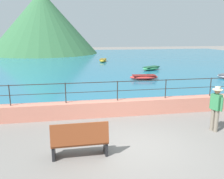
# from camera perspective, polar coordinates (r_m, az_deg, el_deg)

# --- Properties ---
(ground_plane) EXTENTS (120.00, 120.00, 0.00)m
(ground_plane) POSITION_cam_1_polar(r_m,az_deg,el_deg) (8.12, 5.86, -13.53)
(ground_plane) COLOR slate
(promenade_wall) EXTENTS (20.00, 0.56, 0.70)m
(promenade_wall) POSITION_cam_1_polar(r_m,az_deg,el_deg) (10.88, 1.30, -4.41)
(promenade_wall) COLOR tan
(promenade_wall) RESTS_ON ground
(railing) EXTENTS (18.44, 0.04, 0.90)m
(railing) POSITION_cam_1_polar(r_m,az_deg,el_deg) (10.62, 1.33, 0.66)
(railing) COLOR #282623
(railing) RESTS_ON promenade_wall
(lake_water) EXTENTS (64.00, 44.32, 0.06)m
(lake_water) POSITION_cam_1_polar(r_m,az_deg,el_deg) (33.06, -6.51, 6.89)
(lake_water) COLOR #236B89
(lake_water) RESTS_ON ground
(hill_main) EXTENTS (20.03, 20.03, 11.29)m
(hill_main) POSITION_cam_1_polar(r_m,az_deg,el_deg) (47.25, -16.33, 15.17)
(hill_main) COLOR #33663D
(hill_main) RESTS_ON ground
(bench_main) EXTENTS (1.71, 0.57, 1.13)m
(bench_main) POSITION_cam_1_polar(r_m,az_deg,el_deg) (7.29, -7.74, -11.98)
(bench_main) COLOR brown
(bench_main) RESTS_ON ground
(person_walking) EXTENTS (0.38, 0.55, 1.75)m
(person_walking) POSITION_cam_1_polar(r_m,az_deg,el_deg) (9.76, 23.75, -3.79)
(person_walking) COLOR slate
(person_walking) RESTS_ON ground
(boat_0) EXTENTS (2.44, 1.94, 0.36)m
(boat_0) POSITION_cam_1_polar(r_m,az_deg,el_deg) (24.48, 9.43, 5.11)
(boat_0) COLOR #338C59
(boat_0) RESTS_ON lake_water
(boat_1) EXTENTS (2.36, 1.07, 0.36)m
(boat_1) POSITION_cam_1_polar(r_m,az_deg,el_deg) (19.30, 7.71, 3.01)
(boat_1) COLOR red
(boat_1) RESTS_ON lake_water
(boat_4) EXTENTS (1.47, 2.45, 0.36)m
(boat_4) POSITION_cam_1_polar(r_m,az_deg,el_deg) (31.56, -2.20, 7.07)
(boat_4) COLOR gold
(boat_4) RESTS_ON lake_water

